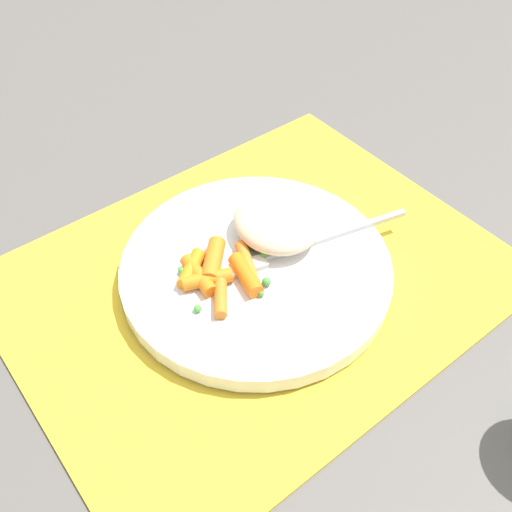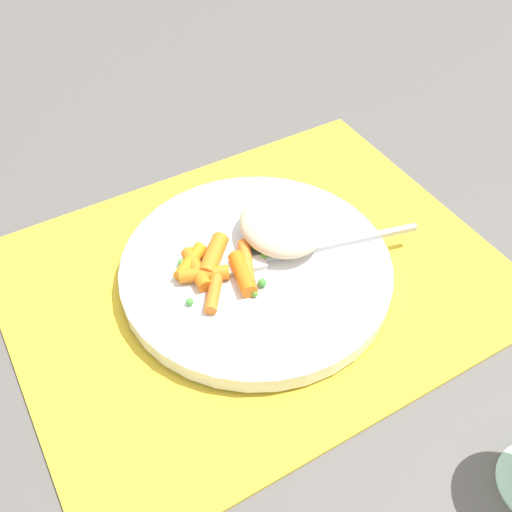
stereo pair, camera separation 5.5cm
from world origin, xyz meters
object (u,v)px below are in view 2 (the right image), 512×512
Objects in this scene: rice_mound at (282,225)px; carrot_portion at (216,268)px; fork at (300,251)px; plate at (256,269)px.

rice_mound is 1.09× the size of carrot_portion.
rice_mound reaches higher than carrot_portion.
carrot_portion is at bearing -12.84° from fork.
fork reaches higher than plate.
carrot_portion is 0.41× the size of fork.
rice_mound reaches higher than fork.
rice_mound is (-0.04, -0.02, 0.03)m from plate.
plate is 3.16× the size of carrot_portion.
plate is at bearing -13.94° from fork.
fork is at bearing 96.90° from rice_mound.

